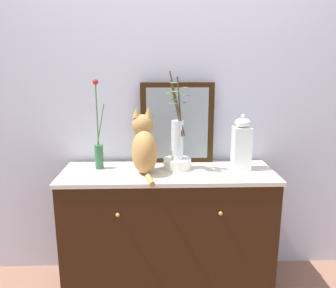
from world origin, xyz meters
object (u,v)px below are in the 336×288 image
at_px(jar_lidded_porcelain, 242,145).
at_px(vase_glass_clear, 177,135).
at_px(bowl_porcelain, 177,164).
at_px(cat_sitting, 144,146).
at_px(mirror_leaning, 177,123).
at_px(vase_slim_green, 99,149).
at_px(sideboard, 168,231).

bearing_deg(jar_lidded_porcelain, vase_glass_clear, 177.13).
bearing_deg(bowl_porcelain, cat_sitting, -158.99).
bearing_deg(vase_glass_clear, mirror_leaning, 87.21).
relative_size(bowl_porcelain, vase_glass_clear, 0.32).
relative_size(mirror_leaning, vase_slim_green, 0.95).
bearing_deg(cat_sitting, vase_glass_clear, 19.97).
distance_m(sideboard, bowl_porcelain, 0.46).
relative_size(cat_sitting, vase_glass_clear, 0.73).
distance_m(sideboard, mirror_leaning, 0.73).
xyz_separation_m(sideboard, mirror_leaning, (0.07, 0.21, 0.69)).
height_order(bowl_porcelain, jar_lidded_porcelain, jar_lidded_porcelain).
bearing_deg(vase_glass_clear, jar_lidded_porcelain, -2.87).
xyz_separation_m(cat_sitting, bowl_porcelain, (0.21, 0.08, -0.14)).
xyz_separation_m(sideboard, vase_slim_green, (-0.45, 0.08, 0.55)).
bearing_deg(vase_glass_clear, sideboard, -137.27).
bearing_deg(sideboard, bowl_porcelain, 44.72).
xyz_separation_m(mirror_leaning, vase_glass_clear, (-0.01, -0.15, -0.05)).
xyz_separation_m(vase_slim_green, jar_lidded_porcelain, (0.92, -0.04, 0.03)).
bearing_deg(bowl_porcelain, vase_slim_green, 178.31).
bearing_deg(cat_sitting, mirror_leaning, 46.28).
height_order(mirror_leaning, jar_lidded_porcelain, mirror_leaning).
xyz_separation_m(bowl_porcelain, vase_glass_clear, (-0.00, -0.00, 0.19)).
relative_size(mirror_leaning, vase_glass_clear, 0.98).
relative_size(sideboard, jar_lidded_porcelain, 3.78).
relative_size(vase_slim_green, vase_glass_clear, 1.03).
xyz_separation_m(mirror_leaning, vase_slim_green, (-0.52, -0.13, -0.14)).
distance_m(cat_sitting, jar_lidded_porcelain, 0.63).
height_order(vase_slim_green, jar_lidded_porcelain, vase_slim_green).
bearing_deg(mirror_leaning, jar_lidded_porcelain, -23.12).
height_order(cat_sitting, vase_glass_clear, vase_glass_clear).
xyz_separation_m(vase_glass_clear, jar_lidded_porcelain, (0.41, -0.02, -0.06)).
height_order(sideboard, bowl_porcelain, bowl_porcelain).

